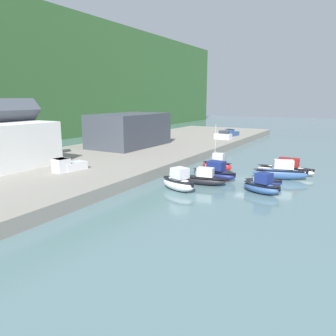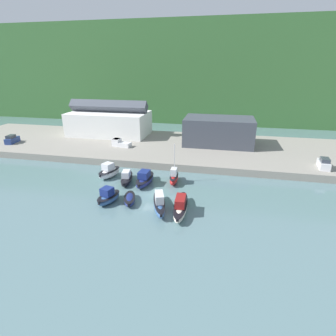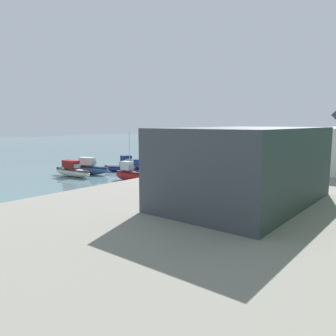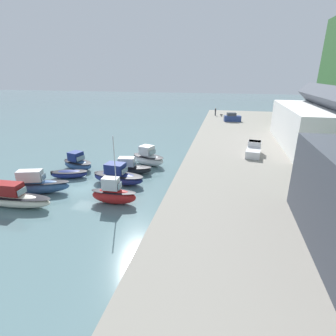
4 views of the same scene
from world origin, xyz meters
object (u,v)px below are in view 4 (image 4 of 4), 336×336
at_px(pickup_truck_0, 254,149).
at_px(person_on_quay, 215,112).
at_px(moored_boat_0, 148,158).
at_px(moored_boat_5, 69,174).
at_px(moored_boat_1, 129,168).
at_px(moored_boat_4, 77,163).
at_px(parked_car_1, 232,118).
at_px(moored_boat_7, 13,198).
at_px(dog_on_quay, 221,115).
at_px(moored_boat_3, 113,194).
at_px(moored_boat_6, 35,185).
at_px(moored_boat_2, 118,176).

relative_size(pickup_truck_0, person_on_quay, 2.32).
height_order(moored_boat_0, moored_boat_5, moored_boat_0).
distance_m(moored_boat_1, moored_boat_4, 8.00).
bearing_deg(moored_boat_0, moored_boat_4, -48.03).
xyz_separation_m(moored_boat_0, pickup_truck_0, (-3.88, 15.76, 1.25)).
height_order(moored_boat_1, parked_car_1, parked_car_1).
xyz_separation_m(moored_boat_7, pickup_truck_0, (-19.79, 25.97, 1.40)).
distance_m(moored_boat_0, dog_on_quay, 41.32).
distance_m(moored_boat_0, moored_boat_4, 10.43).
xyz_separation_m(moored_boat_3, moored_boat_4, (-8.90, -9.55, -0.17)).
xyz_separation_m(moored_boat_6, dog_on_quay, (-52.71, 20.04, 0.94)).
height_order(parked_car_1, dog_on_quay, parked_car_1).
xyz_separation_m(moored_boat_2, moored_boat_3, (5.17, 1.67, 0.13)).
bearing_deg(moored_boat_1, moored_boat_6, -54.32).
relative_size(moored_boat_5, person_on_quay, 2.41).
bearing_deg(parked_car_1, moored_boat_4, -39.66).
bearing_deg(parked_car_1, moored_boat_0, -29.72).
bearing_deg(person_on_quay, parked_car_1, 27.95).
height_order(moored_boat_2, person_on_quay, person_on_quay).
distance_m(moored_boat_5, pickup_truck_0, 27.21).
distance_m(moored_boat_4, moored_boat_5, 3.42).
distance_m(moored_boat_5, person_on_quay, 52.10).
relative_size(moored_boat_2, moored_boat_7, 0.81).
height_order(moored_boat_6, person_on_quay, person_on_quay).
bearing_deg(moored_boat_4, moored_boat_0, 127.95).
xyz_separation_m(moored_boat_0, moored_boat_7, (15.91, -10.21, -0.14)).
bearing_deg(moored_boat_7, parked_car_1, 151.97).
distance_m(moored_boat_4, moored_boat_7, 11.85).
relative_size(parked_car_1, dog_on_quay, 5.03).
bearing_deg(moored_boat_7, moored_boat_3, 103.27).
bearing_deg(pickup_truck_0, moored_boat_4, -154.14).
bearing_deg(moored_boat_5, moored_boat_4, 174.81).
distance_m(person_on_quay, dog_on_quay, 2.55).
bearing_deg(moored_boat_3, moored_boat_1, -172.45).
distance_m(moored_boat_1, moored_boat_2, 3.60).
distance_m(moored_boat_0, moored_boat_5, 11.61).
bearing_deg(moored_boat_6, moored_boat_4, 158.83).
relative_size(moored_boat_3, dog_on_quay, 8.57).
xyz_separation_m(moored_boat_4, parked_car_1, (-37.02, 22.41, 1.51)).
height_order(moored_boat_2, dog_on_quay, moored_boat_2).
distance_m(moored_boat_3, moored_boat_5, 10.50).
bearing_deg(moored_boat_5, parked_car_1, 135.10).
distance_m(moored_boat_6, person_on_quay, 57.39).
bearing_deg(moored_boat_4, moored_boat_1, 103.96).
bearing_deg(dog_on_quay, pickup_truck_0, 170.96).
distance_m(moored_boat_1, person_on_quay, 47.04).
height_order(moored_boat_1, moored_boat_6, moored_boat_6).
bearing_deg(moored_boat_4, dog_on_quay, 171.09).
relative_size(moored_boat_2, moored_boat_4, 1.31).
xyz_separation_m(moored_boat_5, pickup_truck_0, (-11.28, 24.69, 1.79)).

